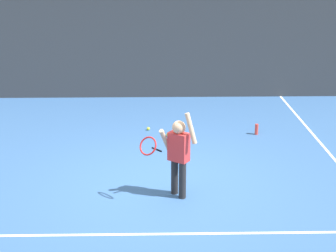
{
  "coord_description": "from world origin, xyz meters",
  "views": [
    {
      "loc": [
        -0.02,
        -7.38,
        3.52
      ],
      "look_at": [
        0.14,
        0.4,
        0.85
      ],
      "focal_mm": 54.06,
      "sensor_mm": 36.0,
      "label": 1
    }
  ],
  "objects_px": {
    "tennis_player": "(177,152)",
    "tennis_ball_0": "(168,135)",
    "water_bottle": "(257,129)",
    "tennis_ball_5": "(148,129)"
  },
  "relations": [
    {
      "from": "tennis_player",
      "to": "tennis_ball_0",
      "type": "distance_m",
      "value": 2.73
    },
    {
      "from": "tennis_player",
      "to": "tennis_ball_0",
      "type": "relative_size",
      "value": 20.46
    },
    {
      "from": "tennis_player",
      "to": "water_bottle",
      "type": "bearing_deg",
      "value": 92.85
    },
    {
      "from": "tennis_ball_0",
      "to": "water_bottle",
      "type": "bearing_deg",
      "value": 2.58
    },
    {
      "from": "water_bottle",
      "to": "tennis_ball_5",
      "type": "distance_m",
      "value": 2.24
    },
    {
      "from": "tennis_ball_0",
      "to": "tennis_ball_5",
      "type": "distance_m",
      "value": 0.55
    },
    {
      "from": "tennis_player",
      "to": "tennis_ball_5",
      "type": "height_order",
      "value": "tennis_player"
    },
    {
      "from": "tennis_player",
      "to": "tennis_ball_0",
      "type": "height_order",
      "value": "tennis_player"
    },
    {
      "from": "water_bottle",
      "to": "tennis_ball_0",
      "type": "xyz_separation_m",
      "value": [
        -1.81,
        -0.08,
        -0.08
      ]
    },
    {
      "from": "tennis_ball_0",
      "to": "tennis_ball_5",
      "type": "relative_size",
      "value": 1.0
    }
  ]
}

